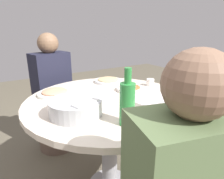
% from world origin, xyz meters
% --- Properties ---
extents(round_dining_table, '(1.14, 1.14, 0.76)m').
position_xyz_m(round_dining_table, '(0.00, 0.00, 0.64)').
color(round_dining_table, '#99999E').
rests_on(round_dining_table, ground).
extents(rice_bowl, '(0.30, 0.30, 0.10)m').
position_xyz_m(rice_bowl, '(-0.29, -0.12, 0.81)').
color(rice_bowl, '#B2B5BA').
rests_on(rice_bowl, round_dining_table).
extents(soup_bowl, '(0.26, 0.27, 0.06)m').
position_xyz_m(soup_bowl, '(0.14, -0.26, 0.79)').
color(soup_bowl, white).
rests_on(soup_bowl, round_dining_table).
extents(dish_noodles, '(0.24, 0.24, 0.04)m').
position_xyz_m(dish_noodles, '(0.21, 0.36, 0.78)').
color(dish_noodles, white).
rests_on(dish_noodles, round_dining_table).
extents(dish_shrimp, '(0.24, 0.24, 0.04)m').
position_xyz_m(dish_shrimp, '(-0.30, 0.28, 0.78)').
color(dish_shrimp, white).
rests_on(dish_shrimp, round_dining_table).
extents(dish_tofu_braise, '(0.21, 0.21, 0.04)m').
position_xyz_m(dish_tofu_braise, '(0.23, 0.07, 0.78)').
color(dish_tofu_braise, white).
rests_on(dish_tofu_braise, round_dining_table).
extents(green_bottle, '(0.08, 0.08, 0.29)m').
position_xyz_m(green_bottle, '(-0.11, -0.36, 0.88)').
color(green_bottle, '#308C3F').
rests_on(green_bottle, round_dining_table).
extents(tea_cup_near, '(0.06, 0.06, 0.06)m').
position_xyz_m(tea_cup_near, '(0.45, 0.08, 0.79)').
color(tea_cup_near, white).
rests_on(tea_cup_near, round_dining_table).
extents(tea_cup_far, '(0.06, 0.06, 0.05)m').
position_xyz_m(tea_cup_far, '(0.31, -0.41, 0.78)').
color(tea_cup_far, silver).
rests_on(tea_cup_far, round_dining_table).
extents(stool_for_diner_left, '(0.37, 0.37, 0.42)m').
position_xyz_m(stool_for_diner_left, '(-0.18, 0.78, 0.21)').
color(stool_for_diner_left, brown).
rests_on(stool_for_diner_left, ground).
extents(diner_left, '(0.39, 0.40, 0.76)m').
position_xyz_m(diner_left, '(-0.18, 0.78, 0.74)').
color(diner_left, '#2D333D').
rests_on(diner_left, stool_for_diner_left).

